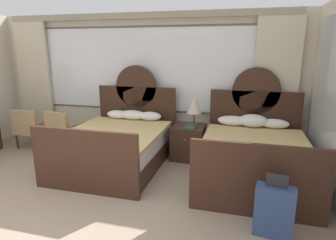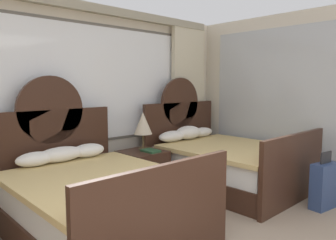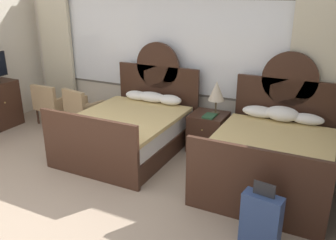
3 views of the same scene
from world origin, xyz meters
TOP-DOWN VIEW (x-y plane):
  - ground_plane at (0.00, 0.00)m, footprint 24.00×24.00m
  - wall_back_window at (0.00, 3.65)m, footprint 6.37×0.22m
  - bed_near_window at (-0.08, 2.45)m, footprint 1.62×2.13m
  - bed_near_mirror at (2.23, 2.46)m, footprint 1.62×2.13m
  - nightstand_between_beds at (1.08, 3.05)m, footprint 0.58×0.60m
  - table_lamp_on_nightstand at (1.16, 3.14)m, footprint 0.27×0.27m
  - book_on_nightstand at (1.13, 2.94)m, footprint 0.18×0.26m
  - armchair_by_window_left at (-1.40, 2.83)m, footprint 0.68×0.68m
  - armchair_by_window_centre at (-2.18, 2.83)m, footprint 0.58×0.58m
  - suitcase_on_floor at (2.41, 1.04)m, footprint 0.43×0.23m

SIDE VIEW (x-z plane):
  - ground_plane at x=0.00m, z-range 0.00..0.00m
  - suitcase_on_floor at x=2.41m, z-range -0.07..0.66m
  - nightstand_between_beds at x=1.08m, z-range 0.00..0.63m
  - bed_near_window at x=-0.08m, z-range -0.47..1.21m
  - bed_near_mirror at x=2.23m, z-range -0.47..1.22m
  - armchair_by_window_left at x=-1.40m, z-range 0.03..0.85m
  - armchair_by_window_centre at x=-2.18m, z-range 0.03..0.85m
  - book_on_nightstand at x=1.13m, z-range 0.63..0.66m
  - table_lamp_on_nightstand at x=1.16m, z-range 0.73..1.28m
  - wall_back_window at x=0.00m, z-range 0.07..2.77m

